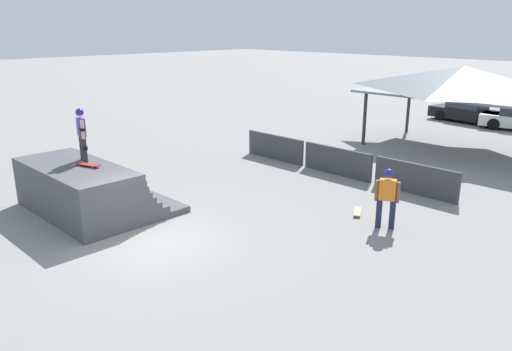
% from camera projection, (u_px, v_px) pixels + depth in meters
% --- Properties ---
extents(ground_plane, '(160.00, 160.00, 0.00)m').
position_uv_depth(ground_plane, '(152.00, 241.00, 13.20)').
color(ground_plane, gray).
extents(quarter_pipe_ramp, '(4.51, 3.47, 1.52)m').
position_uv_depth(quarter_pipe_ramp, '(86.00, 191.00, 15.12)').
color(quarter_pipe_ramp, '#4C4C51').
rests_on(quarter_pipe_ramp, ground).
extents(skater_on_deck, '(0.69, 0.36, 1.61)m').
position_uv_depth(skater_on_deck, '(82.00, 131.00, 14.98)').
color(skater_on_deck, '#2D2D33').
rests_on(skater_on_deck, quarter_pipe_ramp).
extents(skateboard_on_deck, '(0.87, 0.45, 0.09)m').
position_uv_depth(skateboard_on_deck, '(89.00, 165.00, 14.59)').
color(skateboard_on_deck, blue).
rests_on(skateboard_on_deck, quarter_pipe_ramp).
extents(bystander_walking, '(0.65, 0.41, 1.73)m').
position_uv_depth(bystander_walking, '(387.00, 194.00, 13.81)').
color(bystander_walking, '#1E2347').
rests_on(bystander_walking, ground).
extents(skateboard_on_ground, '(0.60, 0.81, 0.09)m').
position_uv_depth(skateboard_on_ground, '(357.00, 212.00, 15.13)').
color(skateboard_on_ground, red).
rests_on(skateboard_on_ground, ground).
extents(barrier_fence, '(9.50, 0.12, 1.05)m').
position_uv_depth(barrier_fence, '(337.00, 161.00, 18.98)').
color(barrier_fence, '#3D3D42').
rests_on(barrier_fence, ground).
extents(pavilion_shelter, '(8.42, 4.87, 3.78)m').
position_uv_depth(pavilion_shelter, '(462.00, 81.00, 22.05)').
color(pavilion_shelter, '#2D2D33').
rests_on(pavilion_shelter, ground).
extents(parked_car_black, '(4.54, 2.23, 1.27)m').
position_uv_depth(parked_car_black, '(468.00, 112.00, 29.34)').
color(parked_car_black, black).
rests_on(parked_car_black, ground).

